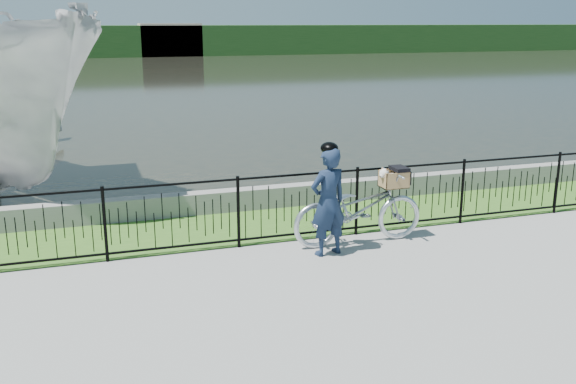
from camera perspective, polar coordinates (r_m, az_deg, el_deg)
name	(u,v)px	position (r m, az deg, el deg)	size (l,w,h in m)	color
ground	(337,277)	(9.02, 4.34, -7.52)	(120.00, 120.00, 0.00)	gray
grass_strip	(281,222)	(11.31, -0.66, -2.73)	(60.00, 2.00, 0.01)	#39641F
water	(132,79)	(40.96, -13.71, 9.74)	(120.00, 120.00, 0.00)	black
quay_wall	(265,197)	(12.18, -2.07, -0.48)	(60.00, 0.30, 0.40)	gray
fence	(299,207)	(10.24, 1.01, -1.30)	(14.00, 0.06, 1.15)	black
far_treeline	(107,41)	(67.79, -15.76, 12.79)	(120.00, 6.00, 3.00)	#1F4319
far_building_right	(170,40)	(66.85, -10.43, 13.16)	(6.00, 3.00, 3.20)	#A79986
bicycle_rig	(359,208)	(10.19, 6.31, -1.46)	(2.16, 0.75, 1.22)	silver
cyclist	(328,200)	(9.59, 3.59, -0.72)	(0.68, 0.52, 1.73)	#15223A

